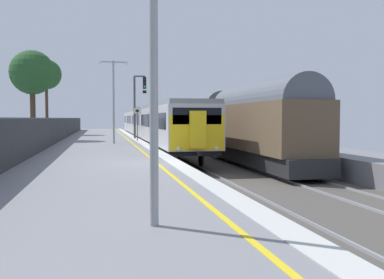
{
  "coord_description": "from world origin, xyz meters",
  "views": [
    {
      "loc": [
        -2.39,
        -16.52,
        1.72
      ],
      "look_at": [
        1.75,
        3.44,
        0.72
      ],
      "focal_mm": 40.8,
      "sensor_mm": 36.0,
      "label": 1
    }
  ],
  "objects_px": {
    "platform_lamp_mid": "(114,95)",
    "signal_gantry": "(138,99)",
    "freight_train_adjacent_track": "(226,121)",
    "platform_lamp_near": "(153,20)",
    "speed_limit_sign": "(137,119)",
    "background_tree_centre": "(46,76)",
    "commuter_train_at_platform": "(151,123)",
    "background_tree_left": "(31,74)"
  },
  "relations": [
    {
      "from": "freight_train_adjacent_track",
      "to": "platform_lamp_near",
      "type": "relative_size",
      "value": 4.72
    },
    {
      "from": "commuter_train_at_platform",
      "to": "platform_lamp_near",
      "type": "height_order",
      "value": "platform_lamp_near"
    },
    {
      "from": "signal_gantry",
      "to": "freight_train_adjacent_track",
      "type": "bearing_deg",
      "value": -55.04
    },
    {
      "from": "signal_gantry",
      "to": "platform_lamp_near",
      "type": "xyz_separation_m",
      "value": [
        -2.19,
        -30.16,
        -0.05
      ]
    },
    {
      "from": "commuter_train_at_platform",
      "to": "speed_limit_sign",
      "type": "relative_size",
      "value": 15.86
    },
    {
      "from": "speed_limit_sign",
      "to": "background_tree_centre",
      "type": "distance_m",
      "value": 17.51
    },
    {
      "from": "speed_limit_sign",
      "to": "freight_train_adjacent_track",
      "type": "bearing_deg",
      "value": -33.36
    },
    {
      "from": "commuter_train_at_platform",
      "to": "platform_lamp_mid",
      "type": "height_order",
      "value": "platform_lamp_mid"
    },
    {
      "from": "signal_gantry",
      "to": "background_tree_centre",
      "type": "relative_size",
      "value": 0.68
    },
    {
      "from": "speed_limit_sign",
      "to": "background_tree_centre",
      "type": "bearing_deg",
      "value": 119.29
    },
    {
      "from": "commuter_train_at_platform",
      "to": "platform_lamp_near",
      "type": "relative_size",
      "value": 7.41
    },
    {
      "from": "signal_gantry",
      "to": "background_tree_centre",
      "type": "height_order",
      "value": "background_tree_centre"
    },
    {
      "from": "signal_gantry",
      "to": "speed_limit_sign",
      "type": "relative_size",
      "value": 2.06
    },
    {
      "from": "commuter_train_at_platform",
      "to": "background_tree_centre",
      "type": "relative_size",
      "value": 5.2
    },
    {
      "from": "signal_gantry",
      "to": "background_tree_centre",
      "type": "bearing_deg",
      "value": 128.77
    },
    {
      "from": "freight_train_adjacent_track",
      "to": "platform_lamp_near",
      "type": "height_order",
      "value": "platform_lamp_near"
    },
    {
      "from": "background_tree_centre",
      "to": "platform_lamp_near",
      "type": "bearing_deg",
      "value": -81.05
    },
    {
      "from": "platform_lamp_mid",
      "to": "signal_gantry",
      "type": "bearing_deg",
      "value": 72.89
    },
    {
      "from": "speed_limit_sign",
      "to": "platform_lamp_near",
      "type": "distance_m",
      "value": 26.27
    },
    {
      "from": "commuter_train_at_platform",
      "to": "background_tree_left",
      "type": "xyz_separation_m",
      "value": [
        -9.78,
        -4.77,
        3.85
      ]
    },
    {
      "from": "platform_lamp_mid",
      "to": "speed_limit_sign",
      "type": "bearing_deg",
      "value": 59.62
    },
    {
      "from": "commuter_train_at_platform",
      "to": "signal_gantry",
      "type": "relative_size",
      "value": 7.68
    },
    {
      "from": "platform_lamp_mid",
      "to": "background_tree_centre",
      "type": "height_order",
      "value": "background_tree_centre"
    },
    {
      "from": "platform_lamp_near",
      "to": "speed_limit_sign",
      "type": "bearing_deg",
      "value": 86.0
    },
    {
      "from": "signal_gantry",
      "to": "platform_lamp_mid",
      "type": "relative_size",
      "value": 0.95
    },
    {
      "from": "speed_limit_sign",
      "to": "background_tree_left",
      "type": "distance_m",
      "value": 9.07
    },
    {
      "from": "platform_lamp_near",
      "to": "platform_lamp_mid",
      "type": "distance_m",
      "value": 23.03
    },
    {
      "from": "background_tree_left",
      "to": "background_tree_centre",
      "type": "bearing_deg",
      "value": 91.63
    },
    {
      "from": "platform_lamp_near",
      "to": "platform_lamp_mid",
      "type": "relative_size",
      "value": 0.98
    },
    {
      "from": "freight_train_adjacent_track",
      "to": "signal_gantry",
      "type": "distance_m",
      "value": 9.74
    },
    {
      "from": "background_tree_left",
      "to": "background_tree_centre",
      "type": "distance_m",
      "value": 12.13
    },
    {
      "from": "platform_lamp_near",
      "to": "background_tree_left",
      "type": "distance_m",
      "value": 29.53
    },
    {
      "from": "commuter_train_at_platform",
      "to": "background_tree_centre",
      "type": "bearing_deg",
      "value": 144.14
    },
    {
      "from": "signal_gantry",
      "to": "speed_limit_sign",
      "type": "bearing_deg",
      "value": -95.17
    },
    {
      "from": "platform_lamp_near",
      "to": "background_tree_centre",
      "type": "bearing_deg",
      "value": 98.95
    },
    {
      "from": "freight_train_adjacent_track",
      "to": "signal_gantry",
      "type": "bearing_deg",
      "value": 124.96
    },
    {
      "from": "commuter_train_at_platform",
      "to": "platform_lamp_mid",
      "type": "xyz_separation_m",
      "value": [
        -3.68,
        -10.56,
        2.03
      ]
    },
    {
      "from": "signal_gantry",
      "to": "background_tree_centre",
      "type": "distance_m",
      "value": 14.09
    },
    {
      "from": "platform_lamp_mid",
      "to": "background_tree_centre",
      "type": "xyz_separation_m",
      "value": [
        -6.45,
        17.88,
        2.85
      ]
    },
    {
      "from": "commuter_train_at_platform",
      "to": "background_tree_centre",
      "type": "height_order",
      "value": "background_tree_centre"
    },
    {
      "from": "signal_gantry",
      "to": "background_tree_left",
      "type": "height_order",
      "value": "background_tree_left"
    },
    {
      "from": "freight_train_adjacent_track",
      "to": "platform_lamp_mid",
      "type": "relative_size",
      "value": 4.64
    }
  ]
}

